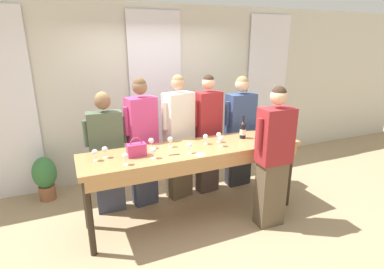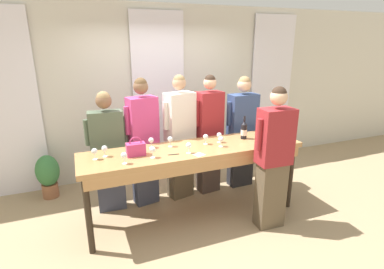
# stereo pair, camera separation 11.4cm
# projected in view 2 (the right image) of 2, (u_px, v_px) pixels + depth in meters

# --- Properties ---
(ground_plane) EXTENTS (18.00, 18.00, 0.00)m
(ground_plane) POSITION_uv_depth(u_px,v_px,m) (194.00, 215.00, 4.00)
(ground_plane) COLOR tan
(wall_back) EXTENTS (12.00, 0.06, 2.80)m
(wall_back) POSITION_uv_depth(u_px,v_px,m) (158.00, 93.00, 5.02)
(wall_back) COLOR beige
(wall_back) RESTS_ON ground_plane
(curtain_panel_left) EXTENTS (0.87, 0.03, 2.69)m
(curtain_panel_left) POSITION_uv_depth(u_px,v_px,m) (6.00, 107.00, 4.20)
(curtain_panel_left) COLOR white
(curtain_panel_left) RESTS_ON ground_plane
(curtain_panel_center) EXTENTS (0.87, 0.03, 2.69)m
(curtain_panel_center) POSITION_uv_depth(u_px,v_px,m) (159.00, 96.00, 4.98)
(curtain_panel_center) COLOR white
(curtain_panel_center) RESTS_ON ground_plane
(curtain_panel_right) EXTENTS (0.87, 0.03, 2.69)m
(curtain_panel_right) POSITION_uv_depth(u_px,v_px,m) (271.00, 89.00, 5.76)
(curtain_panel_right) COLOR white
(curtain_panel_right) RESTS_ON ground_plane
(tasting_bar) EXTENTS (2.78, 0.69, 0.96)m
(tasting_bar) POSITION_uv_depth(u_px,v_px,m) (195.00, 155.00, 3.73)
(tasting_bar) COLOR #B27F4C
(tasting_bar) RESTS_ON ground_plane
(wine_bottle) EXTENTS (0.08, 0.08, 0.31)m
(wine_bottle) POSITION_uv_depth(u_px,v_px,m) (244.00, 130.00, 4.02)
(wine_bottle) COLOR black
(wine_bottle) RESTS_ON tasting_bar
(handbag) EXTENTS (0.21, 0.11, 0.23)m
(handbag) POSITION_uv_depth(u_px,v_px,m) (136.00, 149.00, 3.44)
(handbag) COLOR #C63870
(handbag) RESTS_ON tasting_bar
(wine_glass_front_left) EXTENTS (0.07, 0.07, 0.13)m
(wine_glass_front_left) POSITION_uv_depth(u_px,v_px,m) (124.00, 156.00, 3.20)
(wine_glass_front_left) COLOR white
(wine_glass_front_left) RESTS_ON tasting_bar
(wine_glass_front_mid) EXTENTS (0.07, 0.07, 0.13)m
(wine_glass_front_mid) POSITION_uv_depth(u_px,v_px,m) (189.00, 146.00, 3.50)
(wine_glass_front_mid) COLOR white
(wine_glass_front_mid) RESTS_ON tasting_bar
(wine_glass_front_right) EXTENTS (0.07, 0.07, 0.13)m
(wine_glass_front_right) POSITION_uv_depth(u_px,v_px,m) (221.00, 139.00, 3.72)
(wine_glass_front_right) COLOR white
(wine_glass_front_right) RESTS_ON tasting_bar
(wine_glass_center_left) EXTENTS (0.07, 0.07, 0.13)m
(wine_glass_center_left) POSITION_uv_depth(u_px,v_px,m) (170.00, 139.00, 3.72)
(wine_glass_center_left) COLOR white
(wine_glass_center_left) RESTS_ON tasting_bar
(wine_glass_center_mid) EXTENTS (0.07, 0.07, 0.13)m
(wine_glass_center_mid) POSITION_uv_depth(u_px,v_px,m) (104.00, 149.00, 3.40)
(wine_glass_center_mid) COLOR white
(wine_glass_center_mid) RESTS_ON tasting_bar
(wine_glass_center_right) EXTENTS (0.07, 0.07, 0.13)m
(wine_glass_center_right) POSITION_uv_depth(u_px,v_px,m) (206.00, 137.00, 3.81)
(wine_glass_center_right) COLOR white
(wine_glass_center_right) RESTS_ON tasting_bar
(wine_glass_back_left) EXTENTS (0.07, 0.07, 0.13)m
(wine_glass_back_left) POSITION_uv_depth(u_px,v_px,m) (219.00, 135.00, 3.88)
(wine_glass_back_left) COLOR white
(wine_glass_back_left) RESTS_ON tasting_bar
(wine_glass_back_mid) EXTENTS (0.07, 0.07, 0.13)m
(wine_glass_back_mid) POSITION_uv_depth(u_px,v_px,m) (151.00, 141.00, 3.68)
(wine_glass_back_mid) COLOR white
(wine_glass_back_mid) RESTS_ON tasting_bar
(wine_glass_back_right) EXTENTS (0.07, 0.07, 0.13)m
(wine_glass_back_right) POSITION_uv_depth(u_px,v_px,m) (153.00, 150.00, 3.37)
(wine_glass_back_right) COLOR white
(wine_glass_back_right) RESTS_ON tasting_bar
(wine_glass_near_host) EXTENTS (0.07, 0.07, 0.13)m
(wine_glass_near_host) POSITION_uv_depth(u_px,v_px,m) (94.00, 152.00, 3.32)
(wine_glass_near_host) COLOR white
(wine_glass_near_host) RESTS_ON tasting_bar
(napkin) EXTENTS (0.13, 0.13, 0.00)m
(napkin) POSITION_uv_depth(u_px,v_px,m) (199.00, 155.00, 3.48)
(napkin) COLOR white
(napkin) RESTS_ON tasting_bar
(pen) EXTENTS (0.13, 0.03, 0.01)m
(pen) POSITION_uv_depth(u_px,v_px,m) (174.00, 154.00, 3.48)
(pen) COLOR black
(pen) RESTS_ON tasting_bar
(guest_olive_jacket) EXTENTS (0.55, 0.22, 1.64)m
(guest_olive_jacket) POSITION_uv_depth(u_px,v_px,m) (108.00, 151.00, 3.93)
(guest_olive_jacket) COLOR #383D51
(guest_olive_jacket) RESTS_ON ground_plane
(guest_pink_top) EXTENTS (0.50, 0.30, 1.78)m
(guest_pink_top) POSITION_uv_depth(u_px,v_px,m) (144.00, 142.00, 4.07)
(guest_pink_top) COLOR #383D51
(guest_pink_top) RESTS_ON ground_plane
(guest_cream_sweater) EXTENTS (0.51, 0.33, 1.80)m
(guest_cream_sweater) POSITION_uv_depth(u_px,v_px,m) (180.00, 137.00, 4.26)
(guest_cream_sweater) COLOR brown
(guest_cream_sweater) RESTS_ON ground_plane
(guest_striped_shirt) EXTENTS (0.49, 0.27, 1.78)m
(guest_striped_shirt) POSITION_uv_depth(u_px,v_px,m) (209.00, 134.00, 4.42)
(guest_striped_shirt) COLOR #473833
(guest_striped_shirt) RESTS_ON ground_plane
(guest_navy_coat) EXTENTS (0.55, 0.24, 1.74)m
(guest_navy_coat) POSITION_uv_depth(u_px,v_px,m) (242.00, 131.00, 4.62)
(guest_navy_coat) COLOR #28282D
(guest_navy_coat) RESTS_ON ground_plane
(host_pouring) EXTENTS (0.51, 0.26, 1.75)m
(host_pouring) POSITION_uv_depth(u_px,v_px,m) (273.00, 159.00, 3.54)
(host_pouring) COLOR brown
(host_pouring) RESTS_ON ground_plane
(potted_plant) EXTENTS (0.33, 0.33, 0.66)m
(potted_plant) POSITION_uv_depth(u_px,v_px,m) (48.00, 174.00, 4.38)
(potted_plant) COLOR #935B3D
(potted_plant) RESTS_ON ground_plane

